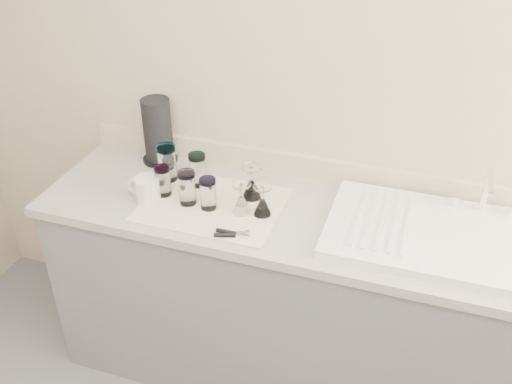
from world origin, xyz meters
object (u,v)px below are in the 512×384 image
(goblet_back_left, at_px, (252,187))
(tumbler_magenta, at_px, (163,181))
(sink_unit, at_px, (440,236))
(goblet_front_left, at_px, (241,202))
(tumbler_lavender, at_px, (208,193))
(paper_towel_roll, at_px, (158,131))
(tumbler_teal, at_px, (167,163))
(white_mug, at_px, (147,189))
(tumbler_cyan, at_px, (197,170))
(goblet_front_right, at_px, (263,205))
(can_opener, at_px, (233,234))
(tumbler_blue, at_px, (187,187))

(goblet_back_left, bearing_deg, tumbler_magenta, -164.84)
(sink_unit, distance_m, goblet_front_left, 0.75)
(tumbler_lavender, xyz_separation_m, paper_towel_roll, (-0.36, 0.30, 0.07))
(paper_towel_roll, bearing_deg, tumbler_teal, -53.01)
(paper_towel_roll, bearing_deg, white_mug, -72.46)
(tumbler_cyan, xyz_separation_m, paper_towel_roll, (-0.25, 0.15, 0.06))
(tumbler_magenta, distance_m, goblet_back_left, 0.36)
(sink_unit, xyz_separation_m, goblet_front_right, (-0.67, -0.06, 0.03))
(sink_unit, relative_size, goblet_front_left, 6.35)
(tumbler_cyan, height_order, tumbler_lavender, tumbler_cyan)
(paper_towel_roll, bearing_deg, tumbler_cyan, -30.92)
(goblet_front_right, height_order, can_opener, goblet_front_right)
(goblet_back_left, height_order, goblet_front_right, goblet_back_left)
(sink_unit, distance_m, goblet_front_right, 0.67)
(tumbler_lavender, xyz_separation_m, goblet_back_left, (0.14, 0.13, -0.02))
(goblet_front_left, bearing_deg, tumbler_magenta, 176.92)
(tumbler_lavender, distance_m, goblet_front_right, 0.22)
(tumbler_blue, xyz_separation_m, can_opener, (0.25, -0.15, -0.06))
(tumbler_magenta, xyz_separation_m, tumbler_lavender, (0.21, -0.03, 0.00))
(tumbler_magenta, bearing_deg, sink_unit, 2.66)
(goblet_back_left, height_order, can_opener, goblet_back_left)
(tumbler_lavender, xyz_separation_m, can_opener, (0.15, -0.15, -0.06))
(tumbler_magenta, height_order, white_mug, tumbler_magenta)
(sink_unit, xyz_separation_m, goblet_front_left, (-0.75, -0.07, 0.03))
(tumbler_teal, bearing_deg, goblet_back_left, -2.85)
(sink_unit, bearing_deg, goblet_front_right, -174.94)
(sink_unit, height_order, white_mug, sink_unit)
(goblet_front_right, relative_size, paper_towel_roll, 0.43)
(white_mug, distance_m, paper_towel_roll, 0.34)
(goblet_front_right, bearing_deg, can_opener, -109.61)
(tumbler_cyan, height_order, tumbler_blue, same)
(tumbler_blue, relative_size, white_mug, 1.01)
(tumbler_lavender, height_order, paper_towel_roll, paper_towel_roll)
(goblet_front_left, bearing_deg, tumbler_blue, -177.83)
(goblet_front_left, bearing_deg, sink_unit, 5.30)
(tumbler_magenta, distance_m, goblet_front_left, 0.34)
(tumbler_teal, xyz_separation_m, can_opener, (0.40, -0.29, -0.07))
(white_mug, bearing_deg, tumbler_magenta, 42.64)
(tumbler_lavender, relative_size, goblet_back_left, 0.93)
(white_mug, bearing_deg, tumbler_lavender, 2.99)
(tumbler_lavender, bearing_deg, tumbler_cyan, 126.23)
(goblet_front_left, relative_size, goblet_front_right, 1.02)
(tumbler_magenta, relative_size, goblet_back_left, 0.90)
(tumbler_cyan, relative_size, can_opener, 1.08)
(tumbler_cyan, bearing_deg, white_mug, -133.66)
(tumbler_cyan, height_order, goblet_front_right, tumbler_cyan)
(goblet_front_left, bearing_deg, white_mug, -175.87)
(tumbler_blue, distance_m, goblet_front_left, 0.23)
(tumbler_teal, xyz_separation_m, goblet_back_left, (0.38, -0.02, -0.03))
(tumbler_teal, xyz_separation_m, goblet_front_right, (0.46, -0.12, -0.04))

